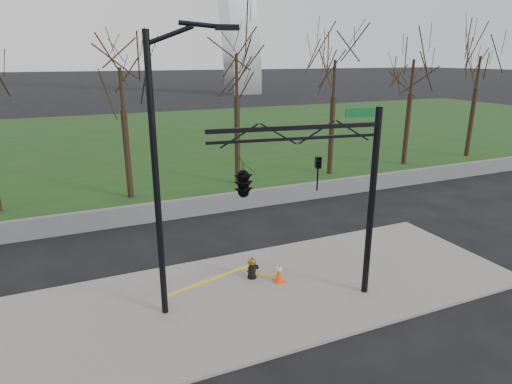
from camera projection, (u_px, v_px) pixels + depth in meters
name	position (u px, v px, depth m)	size (l,w,h in m)	color
ground	(252.00, 297.00, 13.96)	(500.00, 500.00, 0.00)	black
sidewalk	(252.00, 295.00, 13.94)	(18.00, 6.00, 0.10)	gray
grass_strip	(124.00, 140.00, 40.19)	(120.00, 40.00, 0.06)	#1B3E16
guardrail	(186.00, 208.00, 20.82)	(60.00, 0.30, 0.90)	#59595B
tree_row	(185.00, 121.00, 23.70)	(48.29, 4.00, 8.04)	black
fire_hydrant	(252.00, 268.00, 14.85)	(0.48, 0.33, 0.78)	black
traffic_cone	(279.00, 272.00, 14.61)	(0.35, 0.35, 0.67)	#FF4E0D
street_light	(163.00, 161.00, 11.62)	(2.36, 0.73, 8.21)	black
traffic_signal_mast	(270.00, 177.00, 12.07)	(5.06, 2.53, 6.00)	black
caution_tape	(224.00, 278.00, 14.01)	(3.93, 0.90, 0.40)	yellow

